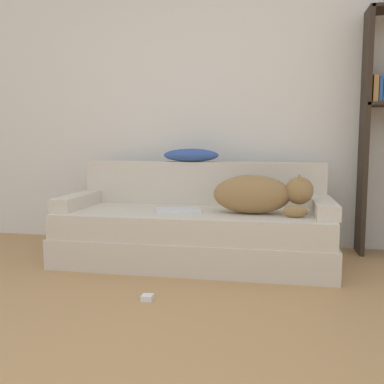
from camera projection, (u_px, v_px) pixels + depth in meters
wall_back at (212, 93)px, 3.80m from camera, size 7.48×0.06×2.70m
couch at (194, 236)px, 3.26m from camera, size 2.03×0.86×0.40m
couch_backrest at (202, 183)px, 3.57m from camera, size 1.99×0.15×0.35m
couch_arm_left at (78, 201)px, 3.40m from camera, size 0.15×0.67×0.10m
couch_arm_right at (324, 207)px, 3.05m from camera, size 0.15×0.67×0.10m
dog at (261, 194)px, 3.05m from camera, size 0.71×0.27×0.29m
laptop at (178, 210)px, 3.20m from camera, size 0.38×0.30×0.02m
throw_pillow at (191, 155)px, 3.54m from camera, size 0.46×0.19×0.11m
power_adapter at (147, 298)px, 2.46m from camera, size 0.06×0.06×0.03m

